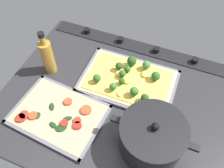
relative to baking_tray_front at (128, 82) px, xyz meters
The scene contains 8 objects.
ground_plane 10.66cm from the baking_tray_front, 74.95° to the left, with size 83.68×67.78×3.00cm, color #28282B.
stove_control_panel 20.43cm from the baking_tray_front, 82.33° to the right, with size 80.33×7.00×2.60cm.
baking_tray_front is the anchor object (origin of this frame).
broccoli_pizza 1.61cm from the baking_tray_front, 135.06° to the right, with size 34.88×22.94×6.13cm.
baking_tray_back 29.72cm from the baking_tray_front, 52.53° to the left, with size 33.79×25.97×1.30cm.
veggie_pizza_back 29.94cm from the baking_tray_front, 52.77° to the left, with size 31.21×23.38×1.90cm.
cooking_pot 27.40cm from the baking_tray_front, 125.10° to the left, with size 27.91×21.13×14.07cm.
oil_bottle 33.21cm from the baking_tray_front, 10.26° to the left, with size 4.83×4.83×19.74cm.
Camera 1 is at (-18.51, 46.23, 75.95)cm, focal length 38.47 mm.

